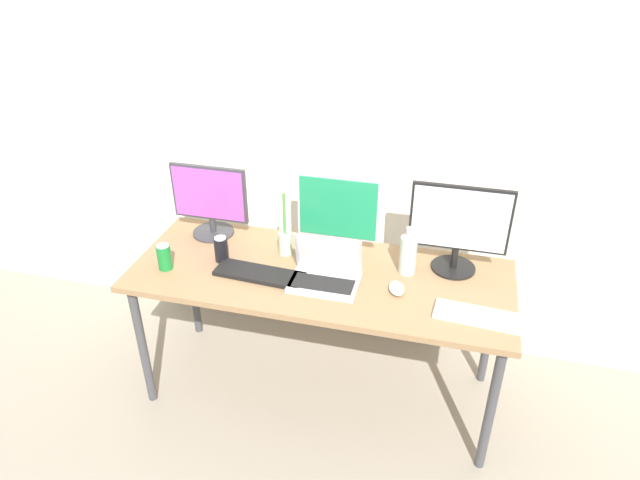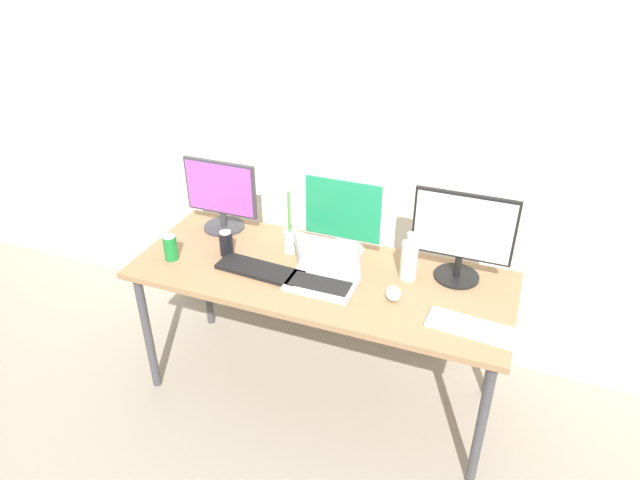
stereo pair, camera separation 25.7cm
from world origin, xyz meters
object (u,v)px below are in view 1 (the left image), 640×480
bamboo_vase (285,241)px  keyboard_aux (479,316)px  monitor_center (338,214)px  water_bottle (408,252)px  soda_can_by_laptop (221,249)px  laptop_silver (326,272)px  keyboard_main (259,274)px  monitor_left (210,200)px  mouse_by_keyboard (397,288)px  monitor_right (459,226)px  soda_can_near_keyboard (164,257)px  work_desk (320,284)px

bamboo_vase → keyboard_aux: bearing=-17.4°
monitor_center → water_bottle: monitor_center is taller
soda_can_by_laptop → bamboo_vase: size_ratio=0.38×
laptop_silver → water_bottle: size_ratio=1.31×
keyboard_main → bamboo_vase: (0.06, 0.22, 0.06)m
water_bottle → monitor_left: bearing=173.7°
monitor_left → keyboard_aux: 1.42m
monitor_center → mouse_by_keyboard: bearing=-40.3°
monitor_center → monitor_right: 0.57m
monitor_center → water_bottle: (0.36, -0.12, -0.09)m
soda_can_near_keyboard → work_desk: bearing=11.0°
work_desk → monitor_left: bearing=160.7°
soda_can_near_keyboard → soda_can_by_laptop: size_ratio=1.00×
mouse_by_keyboard → bamboo_vase: bearing=146.3°
monitor_right → bamboo_vase: 0.83m
soda_can_by_laptop → mouse_by_keyboard: bearing=-3.3°
monitor_center → laptop_silver: (0.01, -0.29, -0.15)m
soda_can_near_keyboard → soda_can_by_laptop: (0.23, 0.13, 0.00)m
keyboard_main → water_bottle: water_bottle is taller
work_desk → soda_can_by_laptop: 0.50m
monitor_center → soda_can_near_keyboard: 0.85m
keyboard_main → mouse_by_keyboard: mouse_by_keyboard is taller
laptop_silver → water_bottle: (0.35, 0.17, 0.06)m
water_bottle → monitor_right: bearing=21.5°
water_bottle → keyboard_main: bearing=-163.1°
keyboard_main → keyboard_aux: size_ratio=1.13×
soda_can_near_keyboard → monitor_center: bearing=25.9°
soda_can_by_laptop → keyboard_main: bearing=-20.6°
monitor_left → mouse_by_keyboard: size_ratio=3.65×
bamboo_vase → soda_can_by_laptop: bearing=-153.7°
bamboo_vase → monitor_left: bearing=167.7°
mouse_by_keyboard → water_bottle: (0.03, 0.17, 0.09)m
soda_can_by_laptop → monitor_right: bearing=10.4°
keyboard_aux → soda_can_by_laptop: soda_can_by_laptop is taller
keyboard_aux → mouse_by_keyboard: size_ratio=3.40×
keyboard_main → bamboo_vase: 0.24m
mouse_by_keyboard → soda_can_by_laptop: 0.85m
laptop_silver → work_desk: bearing=123.9°
monitor_right → keyboard_aux: (0.12, -0.35, -0.22)m
monitor_center → monitor_right: (0.57, -0.03, 0.03)m
work_desk → monitor_right: 0.70m
soda_can_near_keyboard → bamboo_vase: bamboo_vase is taller
monitor_left → monitor_center: 0.67m
keyboard_aux → laptop_silver: bearing=176.3°
monitor_left → soda_can_near_keyboard: bearing=-103.2°
laptop_silver → keyboard_main: laptop_silver is taller
monitor_left → keyboard_aux: monitor_left is taller
monitor_center → keyboard_aux: 0.82m
mouse_by_keyboard → bamboo_vase: (-0.57, 0.19, 0.05)m
work_desk → water_bottle: (0.39, 0.11, 0.17)m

